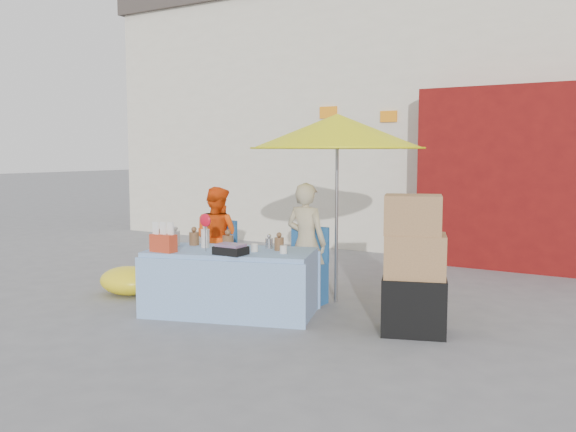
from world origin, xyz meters
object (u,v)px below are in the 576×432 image
Objects in this scene: vendor_orange at (217,238)px; umbrella at (337,132)px; box_stack at (414,270)px; chair_left at (211,270)px; market_table at (230,281)px; vendor_beige at (306,243)px; chair_right at (300,281)px.

vendor_orange is 2.00m from umbrella.
box_stack is (1.14, -0.67, -1.30)m from umbrella.
umbrella reaches higher than chair_left.
box_stack is (1.86, 0.33, 0.25)m from market_table.
vendor_orange is 0.60× the size of umbrella.
vendor_beige is 0.64× the size of umbrella.
chair_right is (0.42, 0.72, -0.09)m from market_table.
vendor_beige is at bearing 92.85° from chair_right.
vendor_beige is (-0.00, 0.13, 0.41)m from chair_right.
box_stack is at bearing 162.53° from vendor_beige.
market_table is 1.43× the size of vendor_beige.
market_table is 0.91× the size of umbrella.
vendor_orange reaches higher than market_table.
box_stack is (1.44, -0.39, 0.34)m from chair_right.
umbrella is at bearing 46.07° from chair_right.
market_table is 2.24× the size of chair_left.
vendor_orange is 2.74m from box_stack.
umbrella is at bearing 36.11° from market_table.
chair_left is 2.74m from box_stack.
box_stack is at bearing -12.62° from chair_right.
vendor_orange is at bearing 2.55° from vendor_beige.
umbrella is (0.30, 0.15, 1.22)m from vendor_beige.
chair_right is at bearing 176.43° from vendor_orange.
vendor_beige is 1.04× the size of box_stack.
umbrella is at bearing -150.88° from vendor_beige.
vendor_orange is at bearing 116.18° from market_table.
market_table is 2.24× the size of chair_right.
box_stack reaches higher than chair_left.
chair_right is 0.66× the size of box_stack.
vendor_beige reaches higher than chair_left.
chair_right is at bearing 92.85° from vendor_beige.
market_table is 1.52× the size of vendor_orange.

